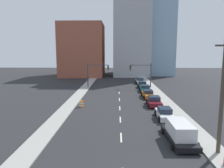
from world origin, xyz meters
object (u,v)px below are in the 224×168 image
object	(u,v)px
box_truck_black	(179,132)
sedan_white	(165,114)
utility_pole_right_near	(222,95)
sedan_silver	(140,81)
sedan_orange	(148,94)
sedan_maroon	(154,101)
sedan_green	(143,85)
traffic_signal_left	(94,72)
traffic_signal_right	(144,72)
traffic_barrel	(81,104)
sedan_teal	(145,89)

from	to	relation	value
box_truck_black	sedan_white	size ratio (longest dim) A/B	1.36
utility_pole_right_near	sedan_silver	size ratio (longest dim) A/B	2.12
sedan_white	sedan_silver	bearing A→B (deg)	90.47
sedan_orange	sedan_silver	xyz separation A→B (m)	(0.31, 17.50, 0.02)
sedan_silver	sedan_maroon	bearing A→B (deg)	-92.59
sedan_green	sedan_silver	bearing A→B (deg)	89.34
traffic_signal_left	traffic_signal_right	size ratio (longest dim) A/B	1.00
traffic_barrel	sedan_teal	xyz separation A→B (m)	(11.23, 13.07, 0.17)
traffic_signal_left	traffic_signal_right	xyz separation A→B (m)	(11.44, 0.00, 0.00)
sedan_teal	traffic_signal_left	bearing A→B (deg)	156.36
sedan_white	traffic_signal_left	bearing A→B (deg)	115.94
sedan_maroon	box_truck_black	bearing A→B (deg)	-87.74
sedan_white	sedan_maroon	distance (m)	6.46
sedan_white	sedan_silver	size ratio (longest dim) A/B	0.98
traffic_barrel	sedan_maroon	distance (m)	11.13
utility_pole_right_near	sedan_maroon	size ratio (longest dim) A/B	2.20
sedan_white	sedan_orange	distance (m)	12.56
box_truck_black	sedan_teal	world-z (taller)	box_truck_black
box_truck_black	sedan_orange	world-z (taller)	box_truck_black
box_truck_black	sedan_maroon	distance (m)	13.50
box_truck_black	sedan_white	distance (m)	7.05
sedan_white	sedan_teal	bearing A→B (deg)	90.72
sedan_green	box_truck_black	bearing A→B (deg)	-90.45
traffic_signal_left	sedan_maroon	bearing A→B (deg)	-57.23
traffic_signal_right	sedan_maroon	size ratio (longest dim) A/B	1.30
sedan_orange	sedan_green	size ratio (longest dim) A/B	1.13
traffic_signal_left	sedan_white	distance (m)	26.20
box_truck_black	sedan_orange	size ratio (longest dim) A/B	1.27
traffic_barrel	sedan_orange	size ratio (longest dim) A/B	0.20
sedan_maroon	sedan_green	distance (m)	17.08
sedan_maroon	sedan_green	size ratio (longest dim) A/B	1.03
traffic_signal_left	sedan_white	size ratio (longest dim) A/B	1.27
traffic_signal_left	sedan_maroon	world-z (taller)	traffic_signal_left
traffic_signal_left	traffic_signal_right	bearing A→B (deg)	0.00
traffic_barrel	sedan_teal	size ratio (longest dim) A/B	0.20
utility_pole_right_near	sedan_silver	distance (m)	39.78
sedan_orange	sedan_green	world-z (taller)	sedan_green
box_truck_black	traffic_barrel	bearing A→B (deg)	130.93
sedan_maroon	sedan_silver	bearing A→B (deg)	91.30
utility_pole_right_near	sedan_maroon	bearing A→B (deg)	99.31
sedan_silver	traffic_barrel	bearing A→B (deg)	-116.68
utility_pole_right_near	sedan_green	size ratio (longest dim) A/B	2.27
box_truck_black	sedan_silver	distance (m)	37.10
traffic_signal_left	traffic_barrel	distance (m)	18.36
traffic_barrel	sedan_silver	distance (m)	27.11
utility_pole_right_near	sedan_orange	size ratio (longest dim) A/B	2.02
traffic_signal_right	sedan_maroon	distance (m)	17.30
sedan_orange	sedan_green	xyz separation A→B (m)	(0.27, 10.97, 0.01)
sedan_teal	sedan_silver	xyz separation A→B (m)	(0.08, 11.57, 0.04)
box_truck_black	sedan_silver	size ratio (longest dim) A/B	1.33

